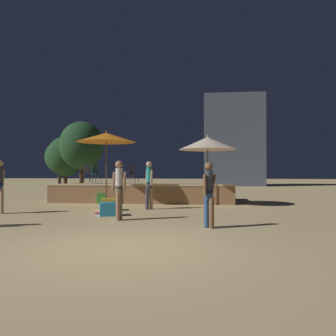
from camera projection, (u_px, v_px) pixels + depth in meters
The scene contains 18 objects.
ground_plane at pixel (120, 249), 6.05m from camera, with size 120.00×120.00×0.00m, color tan.
wooden_deck at pixel (144, 193), 15.83m from camera, with size 8.40×2.99×0.88m.
patio_umbrella_0 at pixel (106, 138), 14.24m from camera, with size 2.54×2.54×3.19m.
patio_umbrella_1 at pixel (208, 144), 13.84m from camera, with size 2.46×2.46×2.96m.
cube_seat_0 at pixel (108, 209), 10.57m from camera, with size 0.64×0.64×0.42m.
cube_seat_1 at pixel (108, 205), 11.99m from camera, with size 0.62×0.62×0.43m.
cube_seat_2 at pixel (102, 198), 14.71m from camera, with size 0.60×0.60×0.47m.
person_0 at pixel (209, 193), 8.27m from camera, with size 0.37×0.43×1.67m.
person_1 at pixel (149, 183), 12.39m from camera, with size 0.37×0.41×1.81m.
person_3 at pixel (119, 188), 9.60m from camera, with size 0.47×0.30×1.75m.
bistro_chair_0 at pixel (87, 172), 16.90m from camera, with size 0.42×0.42×0.90m.
bistro_chair_1 at pixel (133, 172), 15.86m from camera, with size 0.43×0.42×0.90m.
bistro_chair_2 at pixel (96, 172), 15.71m from camera, with size 0.48×0.48×0.90m.
frisbee_disc at pixel (97, 213), 11.08m from camera, with size 0.28×0.28×0.03m.
background_tree_0 at pixel (82, 146), 22.48m from camera, with size 2.99×2.99×4.87m.
background_tree_1 at pixel (65, 156), 24.46m from camera, with size 2.70×2.70×4.06m.
background_tree_2 at pixel (60, 157), 28.16m from camera, with size 2.45×2.45×4.04m.
distant_building at pixel (233, 141), 33.11m from camera, with size 5.94×3.10×9.12m.
Camera 1 is at (1.57, -5.93, 1.43)m, focal length 35.00 mm.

